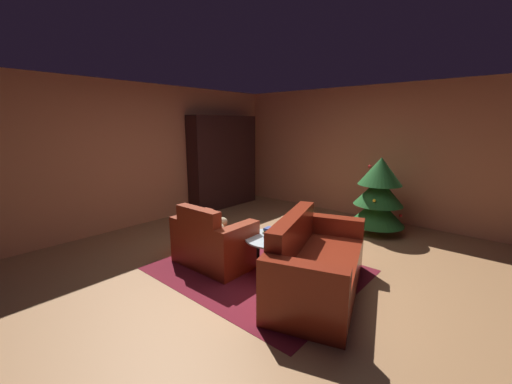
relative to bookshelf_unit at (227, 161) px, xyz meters
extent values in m
plane|color=#9A6B43|center=(2.84, -1.94, -1.01)|extent=(7.50, 7.50, 0.00)
cube|color=#D17F54|center=(2.84, 1.21, 0.27)|extent=(6.23, 0.06, 2.56)
cube|color=#D17F54|center=(-0.25, -1.94, 0.27)|extent=(0.06, 6.37, 2.56)
cube|color=maroon|center=(2.69, -2.06, -1.01)|extent=(2.43, 2.02, 0.01)
cube|color=black|center=(0.15, -0.10, 0.00)|extent=(0.03, 1.73, 2.02)
cube|color=black|center=(-0.02, 0.75, 0.00)|extent=(0.36, 0.03, 2.02)
cube|color=black|center=(-0.02, -0.96, 0.00)|extent=(0.36, 0.03, 2.02)
cube|color=black|center=(-0.02, -0.10, -1.00)|extent=(0.34, 1.68, 0.03)
cube|color=black|center=(-0.02, -0.10, -0.60)|extent=(0.34, 1.68, 0.03)
cube|color=black|center=(-0.02, -0.10, -0.20)|extent=(0.34, 1.68, 0.02)
cube|color=black|center=(-0.02, -0.10, 0.20)|extent=(0.34, 1.68, 0.02)
cube|color=black|center=(-0.02, -0.10, 0.59)|extent=(0.34, 1.68, 0.02)
cube|color=black|center=(-0.02, -0.10, 0.99)|extent=(0.34, 1.68, 0.03)
cube|color=black|center=(-0.15, -0.10, 0.13)|extent=(0.05, 1.02, 0.64)
cube|color=black|center=(-0.13, -0.10, 0.13)|extent=(0.03, 1.05, 0.67)
cube|color=#89448B|center=(-0.07, 0.69, -0.84)|extent=(0.23, 0.05, 0.29)
cube|color=gold|center=(-0.07, 0.65, -0.85)|extent=(0.24, 0.03, 0.27)
cube|color=orange|center=(-0.07, 0.61, -0.86)|extent=(0.25, 0.03, 0.24)
cube|color=#855999|center=(-0.05, 0.57, -0.88)|extent=(0.27, 0.04, 0.21)
cube|color=red|center=(-0.11, 0.52, -0.83)|extent=(0.16, 0.03, 0.30)
cube|color=#874591|center=(-0.09, 0.48, -0.85)|extent=(0.19, 0.04, 0.27)
cube|color=#4E2332|center=(-0.06, 0.67, -0.47)|extent=(0.25, 0.05, 0.23)
cube|color=gold|center=(-0.06, 0.62, -0.47)|extent=(0.26, 0.05, 0.23)
cube|color=#BD9F9D|center=(-0.06, 0.58, -0.48)|extent=(0.25, 0.04, 0.23)
cube|color=orange|center=(-0.09, 0.54, -0.48)|extent=(0.21, 0.03, 0.22)
cube|color=teal|center=(-0.10, 0.50, -0.44)|extent=(0.17, 0.03, 0.30)
cube|color=#7D4AA5|center=(-0.08, 0.46, -0.42)|extent=(0.22, 0.05, 0.34)
cube|color=#AAAC90|center=(-0.10, 0.41, -0.48)|extent=(0.17, 0.03, 0.21)
cube|color=gold|center=(-0.10, 0.37, -0.46)|extent=(0.19, 0.04, 0.25)
cube|color=#B8AD98|center=(-0.08, 0.33, -0.44)|extent=(0.23, 0.03, 0.29)
cube|color=#BAAB9F|center=(-0.07, 0.69, 0.73)|extent=(0.24, 0.03, 0.25)
cube|color=#512724|center=(-0.08, 0.64, 0.75)|extent=(0.23, 0.05, 0.30)
cube|color=#2C8542|center=(-0.09, 0.59, 0.71)|extent=(0.20, 0.04, 0.22)
cube|color=#8C4F9B|center=(-0.10, 0.55, 0.75)|extent=(0.18, 0.03, 0.29)
cube|color=gold|center=(-0.07, 0.51, 0.76)|extent=(0.25, 0.03, 0.31)
cube|color=#247744|center=(-0.06, 0.47, 0.77)|extent=(0.26, 0.03, 0.34)
cube|color=#875490|center=(-0.10, 0.44, 0.71)|extent=(0.17, 0.04, 0.22)
cube|color=gold|center=(-0.08, 0.39, 0.77)|extent=(0.22, 0.04, 0.32)
cube|color=#105698|center=(-0.10, 0.34, 0.73)|extent=(0.18, 0.04, 0.24)
cube|color=maroon|center=(2.12, -2.31, -0.82)|extent=(0.70, 0.67, 0.39)
cube|color=maroon|center=(2.13, -2.56, -0.40)|extent=(0.69, 0.16, 0.44)
cube|color=maroon|center=(2.55, -2.30, -0.70)|extent=(0.19, 0.65, 0.63)
cube|color=maroon|center=(1.69, -2.32, -0.70)|extent=(0.19, 0.65, 0.63)
ellipsoid|color=tan|center=(2.09, -2.24, -0.53)|extent=(0.28, 0.19, 0.18)
sphere|color=tan|center=(2.09, -2.12, -0.48)|extent=(0.13, 0.13, 0.13)
cube|color=maroon|center=(3.55, -2.03, -0.79)|extent=(1.18, 1.51, 0.44)
cube|color=maroon|center=(3.25, -2.13, -0.36)|extent=(0.59, 1.31, 0.42)
cube|color=maroon|center=(3.79, -2.75, -0.68)|extent=(0.82, 0.43, 0.67)
cube|color=maroon|center=(3.31, -1.32, -0.68)|extent=(0.82, 0.43, 0.67)
cylinder|color=black|center=(3.04, -1.99, -0.79)|extent=(0.04, 0.04, 0.44)
cylinder|color=black|center=(2.74, -1.81, -0.79)|extent=(0.04, 0.04, 0.44)
cylinder|color=black|center=(2.75, -2.14, -0.79)|extent=(0.04, 0.04, 0.44)
cylinder|color=silver|center=(2.85, -1.97, -0.57)|extent=(0.71, 0.71, 0.02)
cube|color=#304694|center=(2.84, -1.99, -0.54)|extent=(0.16, 0.17, 0.03)
cube|color=red|center=(2.85, -2.00, -0.52)|extent=(0.16, 0.12, 0.02)
cube|color=#9D977A|center=(2.85, -1.99, -0.49)|extent=(0.19, 0.19, 0.03)
cube|color=gold|center=(2.84, -2.00, -0.47)|extent=(0.16, 0.13, 0.02)
cube|color=#344483|center=(2.85, -2.00, -0.45)|extent=(0.19, 0.12, 0.03)
cylinder|color=#5C2414|center=(3.03, -2.04, -0.46)|extent=(0.06, 0.06, 0.19)
cylinder|color=#5C2414|center=(3.03, -2.04, -0.33)|extent=(0.02, 0.02, 0.07)
cylinder|color=brown|center=(3.29, 0.35, -0.93)|extent=(0.08, 0.08, 0.15)
cone|color=#1F5722|center=(3.29, 0.35, -0.63)|extent=(0.90, 0.90, 0.46)
cone|color=#1F5722|center=(3.29, 0.35, -0.28)|extent=(0.81, 0.81, 0.46)
cone|color=#1F5722|center=(3.29, 0.35, 0.06)|extent=(0.71, 0.71, 0.46)
sphere|color=blue|center=(3.00, 0.58, -0.57)|extent=(0.08, 0.08, 0.08)
sphere|color=yellow|center=(3.34, 0.03, -0.37)|extent=(0.05, 0.05, 0.05)
sphere|color=red|center=(3.64, 0.46, -0.66)|extent=(0.05, 0.05, 0.05)
sphere|color=red|center=(3.05, 0.50, 0.10)|extent=(0.06, 0.06, 0.06)
camera|label=1|loc=(5.13, -4.92, 0.83)|focal=22.10mm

